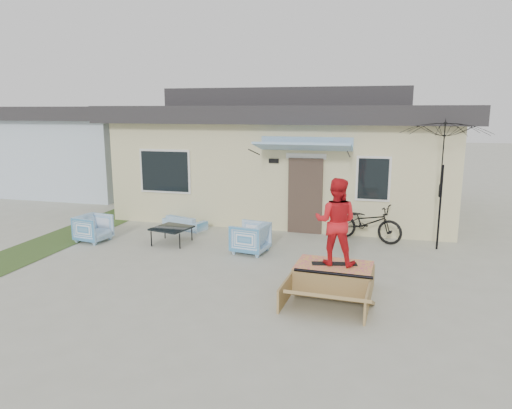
% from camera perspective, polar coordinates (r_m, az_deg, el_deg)
% --- Properties ---
extents(ground, '(90.00, 90.00, 0.00)m').
position_cam_1_polar(ground, '(9.30, -4.71, -9.95)').
color(ground, '#A6A694').
rests_on(ground, ground).
extents(grass_strip, '(1.40, 8.00, 0.01)m').
position_cam_1_polar(grass_strip, '(13.44, -23.12, -4.05)').
color(grass_strip, '#324C20').
rests_on(grass_strip, ground).
extents(house, '(10.80, 8.49, 4.10)m').
position_cam_1_polar(house, '(16.46, 4.56, 6.41)').
color(house, beige).
rests_on(house, ground).
extents(neighbor_house, '(8.60, 7.60, 3.50)m').
position_cam_1_polar(neighbor_house, '(22.63, -21.75, 6.62)').
color(neighbor_house, silver).
rests_on(neighbor_house, ground).
extents(loveseat, '(1.38, 0.78, 0.52)m').
position_cam_1_polar(loveseat, '(13.68, -8.68, -1.87)').
color(loveseat, '#3482BD').
rests_on(loveseat, ground).
extents(armchair_left, '(0.80, 0.84, 0.77)m').
position_cam_1_polar(armchair_left, '(12.92, -19.25, -2.61)').
color(armchair_left, '#3482BD').
rests_on(armchair_left, ground).
extents(armchair_right, '(0.85, 0.89, 0.81)m').
position_cam_1_polar(armchair_right, '(11.25, -0.71, -3.90)').
color(armchair_right, '#3482BD').
rests_on(armchair_right, ground).
extents(coffee_table, '(1.04, 1.04, 0.43)m').
position_cam_1_polar(coffee_table, '(12.25, -10.22, -3.72)').
color(coffee_table, black).
rests_on(coffee_table, ground).
extents(bicycle, '(2.00, 1.22, 1.21)m').
position_cam_1_polar(bicycle, '(12.55, 13.41, -1.66)').
color(bicycle, black).
rests_on(bicycle, ground).
extents(patio_umbrella, '(2.64, 2.55, 2.20)m').
position_cam_1_polar(patio_umbrella, '(12.11, 21.78, 2.88)').
color(patio_umbrella, black).
rests_on(patio_umbrella, ground).
extents(skate_ramp, '(1.54, 1.99, 0.48)m').
position_cam_1_polar(skate_ramp, '(9.19, 9.44, -8.74)').
color(skate_ramp, olive).
rests_on(skate_ramp, ground).
extents(skateboard, '(0.89, 0.38, 0.05)m').
position_cam_1_polar(skateboard, '(9.15, 9.54, -7.07)').
color(skateboard, black).
rests_on(skateboard, skate_ramp).
extents(skater, '(0.84, 0.67, 1.66)m').
position_cam_1_polar(skater, '(8.91, 9.73, -1.85)').
color(skater, red).
rests_on(skater, skateboard).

